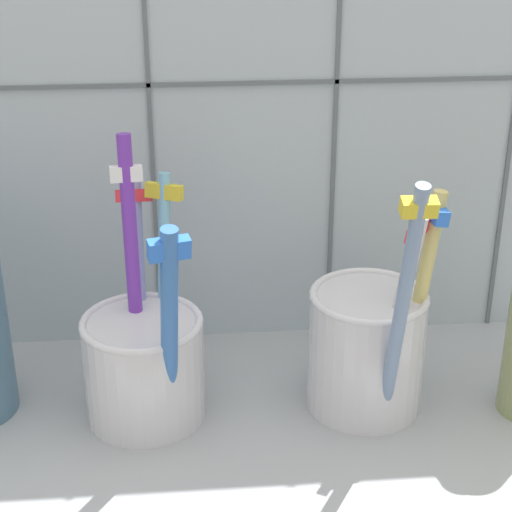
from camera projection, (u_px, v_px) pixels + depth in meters
counter_slab at (257, 428)px, 56.47cm from camera, size 64.00×22.00×2.00cm
tile_wall_back at (242, 65)px, 58.33cm from camera, size 64.00×2.20×45.00cm
toothbrush_cup_left at (145, 357)px, 54.60cm from camera, size 7.80×11.79×18.38cm
toothbrush_cup_right at (369, 344)px, 55.28cm from camera, size 8.03×11.73×18.35cm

